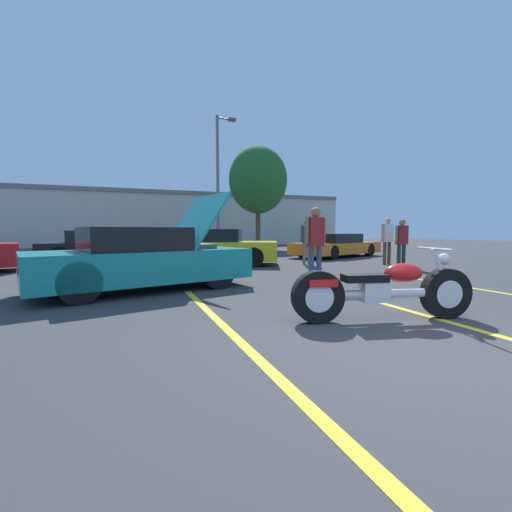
# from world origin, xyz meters

# --- Properties ---
(ground_plane) EXTENTS (80.00, 80.00, 0.00)m
(ground_plane) POSITION_xyz_m (0.00, 0.00, 0.00)
(ground_plane) COLOR #38383A
(parking_stripe_foreground) EXTENTS (0.12, 5.84, 0.01)m
(parking_stripe_foreground) POSITION_xyz_m (-1.63, 1.52, 0.00)
(parking_stripe_foreground) COLOR yellow
(parking_stripe_foreground) RESTS_ON ground
(parking_stripe_middle) EXTENTS (0.12, 5.84, 0.01)m
(parking_stripe_middle) POSITION_xyz_m (1.21, 1.52, 0.00)
(parking_stripe_middle) COLOR yellow
(parking_stripe_middle) RESTS_ON ground
(far_building) EXTENTS (32.00, 4.20, 4.40)m
(far_building) POSITION_xyz_m (0.00, 27.33, 2.34)
(far_building) COLOR beige
(far_building) RESTS_ON ground
(light_pole) EXTENTS (1.21, 0.28, 7.94)m
(light_pole) POSITION_xyz_m (2.57, 17.61, 4.36)
(light_pole) COLOR slate
(light_pole) RESTS_ON ground
(tree_background) EXTENTS (3.88, 3.88, 6.83)m
(tree_background) POSITION_xyz_m (5.66, 19.14, 4.58)
(tree_background) COLOR brown
(tree_background) RESTS_ON ground
(motorcycle) EXTENTS (2.49, 0.89, 0.98)m
(motorcycle) POSITION_xyz_m (0.46, 1.29, 0.41)
(motorcycle) COLOR black
(motorcycle) RESTS_ON ground
(show_car_hood_open) EXTENTS (4.52, 2.80, 2.04)m
(show_car_hood_open) POSITION_xyz_m (-2.42, 4.97, 0.63)
(show_car_hood_open) COLOR teal
(show_car_hood_open) RESTS_ON ground
(parked_car_right_row) EXTENTS (5.10, 3.46, 1.08)m
(parked_car_right_row) POSITION_xyz_m (6.41, 11.12, 0.52)
(parked_car_right_row) COLOR orange
(parked_car_right_row) RESTS_ON ground
(parked_car_mid_right_row) EXTENTS (4.46, 3.30, 1.26)m
(parked_car_mid_right_row) POSITION_xyz_m (0.37, 9.50, 0.60)
(parked_car_mid_right_row) COLOR yellow
(parked_car_mid_right_row) RESTS_ON ground
(parked_car_mid_left_row) EXTENTS (4.44, 2.30, 1.22)m
(parked_car_mid_left_row) POSITION_xyz_m (-3.83, 12.99, 0.58)
(parked_car_mid_left_row) COLOR black
(parked_car_mid_left_row) RESTS_ON ground
(spectator_near_motorcycle) EXTENTS (0.52, 0.21, 1.59)m
(spectator_near_motorcycle) POSITION_xyz_m (5.62, 6.29, 0.94)
(spectator_near_motorcycle) COLOR #333338
(spectator_near_motorcycle) RESTS_ON ground
(spectator_by_show_car) EXTENTS (0.52, 0.21, 1.61)m
(spectator_by_show_car) POSITION_xyz_m (3.30, 8.36, 0.95)
(spectator_by_show_car) COLOR gray
(spectator_by_show_car) RESTS_ON ground
(spectator_midground) EXTENTS (0.52, 0.23, 1.75)m
(spectator_midground) POSITION_xyz_m (1.35, 4.53, 1.04)
(spectator_midground) COLOR #38476B
(spectator_midground) RESTS_ON ground
(spectator_far_lot) EXTENTS (0.52, 0.22, 1.67)m
(spectator_far_lot) POSITION_xyz_m (6.00, 7.36, 0.99)
(spectator_far_lot) COLOR brown
(spectator_far_lot) RESTS_ON ground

